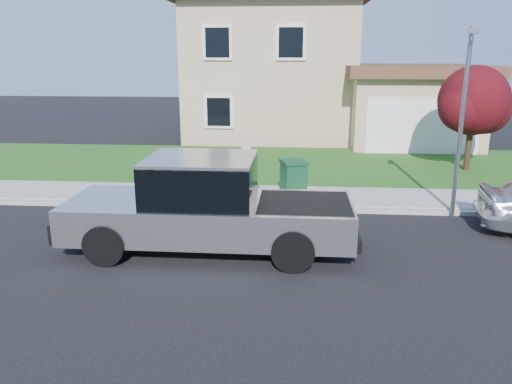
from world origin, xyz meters
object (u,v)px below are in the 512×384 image
at_px(ornamental_tree, 474,104).
at_px(street_lamp, 463,113).
at_px(pickup_truck, 208,207).
at_px(trash_bin, 293,179).
at_px(woman, 246,190).

xyz_separation_m(ornamental_tree, street_lamp, (-2.06, -5.31, 0.27)).
height_order(pickup_truck, trash_bin, pickup_truck).
xyz_separation_m(woman, ornamental_tree, (7.30, 6.66, 1.46)).
distance_m(pickup_truck, woman, 1.52).
bearing_deg(ornamental_tree, woman, -137.62).
bearing_deg(pickup_truck, ornamental_tree, 45.20).
bearing_deg(trash_bin, pickup_truck, -134.02).
bearing_deg(pickup_truck, trash_bin, 64.43).
distance_m(ornamental_tree, trash_bin, 7.75).
bearing_deg(pickup_truck, street_lamp, 24.65).
height_order(pickup_truck, woman, woman).
height_order(ornamental_tree, street_lamp, street_lamp).
relative_size(pickup_truck, street_lamp, 1.31).
height_order(trash_bin, street_lamp, street_lamp).
bearing_deg(street_lamp, pickup_truck, -142.66).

